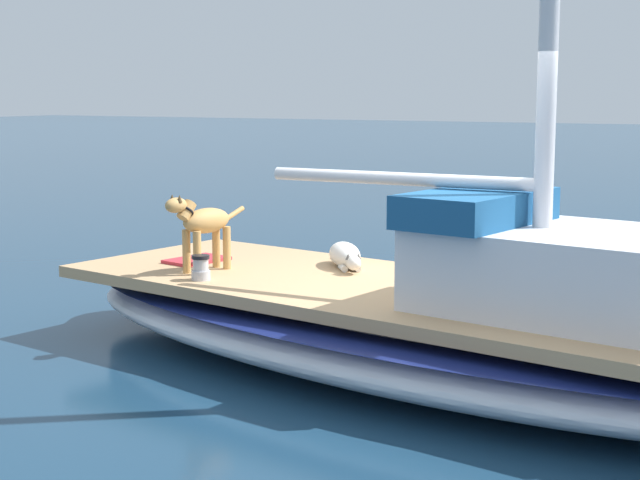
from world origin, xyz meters
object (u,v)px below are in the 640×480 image
dog_tan (203,224)px  deck_towel (197,260)px  deck_winch (201,268)px  dog_white (346,256)px  sailboat_main (432,334)px

dog_tan → deck_towel: 0.67m
deck_winch → deck_towel: deck_winch is taller
dog_white → deck_winch: 1.36m
sailboat_main → dog_tan: dog_tan is taller
sailboat_main → dog_tan: (0.08, -2.12, 0.75)m
deck_towel → dog_tan: bearing=41.4°
dog_tan → dog_white: bearing=127.6°
sailboat_main → dog_white: size_ratio=9.44×
deck_winch → deck_towel: size_ratio=0.38×
dog_tan → deck_winch: bearing=31.5°
dog_tan → deck_winch: size_ratio=4.45×
dog_white → deck_towel: (0.38, -1.35, -0.09)m
deck_towel → deck_winch: bearing=37.3°
dog_white → dog_tan: bearing=-52.4°
dog_white → deck_winch: dog_white is taller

